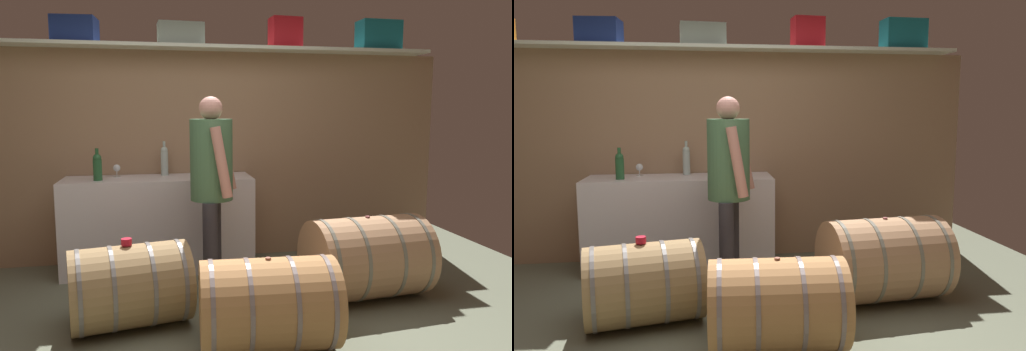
# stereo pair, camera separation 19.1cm
# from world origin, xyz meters

# --- Properties ---
(ground_plane) EXTENTS (6.57, 7.35, 0.02)m
(ground_plane) POSITION_xyz_m (0.00, 0.52, -0.01)
(ground_plane) COLOR #646A55
(back_wall_panel) EXTENTS (5.37, 0.10, 2.09)m
(back_wall_panel) POSITION_xyz_m (0.00, 2.07, 1.04)
(back_wall_panel) COLOR #9F7C5C
(back_wall_panel) RESTS_ON ground
(high_shelf_board) EXTENTS (4.94, 0.40, 0.03)m
(high_shelf_board) POSITION_xyz_m (0.00, 1.92, 2.10)
(high_shelf_board) COLOR silver
(high_shelf_board) RESTS_ON back_wall_panel
(toolcase_navy) EXTENTS (0.40, 0.33, 0.23)m
(toolcase_navy) POSITION_xyz_m (-0.97, 1.92, 2.23)
(toolcase_navy) COLOR navy
(toolcase_navy) RESTS_ON high_shelf_board
(toolcase_grey) EXTENTS (0.44, 0.29, 0.21)m
(toolcase_grey) POSITION_xyz_m (-0.02, 1.92, 2.22)
(toolcase_grey) COLOR gray
(toolcase_grey) RESTS_ON high_shelf_board
(toolcase_red) EXTENTS (0.32, 0.23, 0.29)m
(toolcase_red) POSITION_xyz_m (1.00, 1.92, 2.26)
(toolcase_red) COLOR red
(toolcase_red) RESTS_ON high_shelf_board
(toolcase_teal) EXTENTS (0.43, 0.26, 0.30)m
(toolcase_teal) POSITION_xyz_m (1.99, 1.92, 2.27)
(toolcase_teal) COLOR #177385
(toolcase_teal) RESTS_ON high_shelf_board
(work_cabinet) EXTENTS (1.75, 0.56, 0.88)m
(work_cabinet) POSITION_xyz_m (-0.26, 1.73, 0.44)
(work_cabinet) COLOR white
(work_cabinet) RESTS_ON ground
(wine_bottle_green) EXTENTS (0.08, 0.08, 0.29)m
(wine_bottle_green) POSITION_xyz_m (-0.80, 1.64, 1.01)
(wine_bottle_green) COLOR #285D34
(wine_bottle_green) RESTS_ON work_cabinet
(wine_bottle_clear) EXTENTS (0.07, 0.07, 0.33)m
(wine_bottle_clear) POSITION_xyz_m (-0.20, 1.89, 1.03)
(wine_bottle_clear) COLOR #AFC3BB
(wine_bottle_clear) RESTS_ON work_cabinet
(wine_glass) EXTENTS (0.07, 0.07, 0.12)m
(wine_glass) POSITION_xyz_m (-0.65, 1.86, 0.96)
(wine_glass) COLOR white
(wine_glass) RESTS_ON work_cabinet
(wine_barrel_near) EXTENTS (0.90, 0.72, 0.59)m
(wine_barrel_near) POSITION_xyz_m (-0.47, 0.50, 0.29)
(wine_barrel_near) COLOR #96764A
(wine_barrel_near) RESTS_ON ground
(wine_barrel_far) EXTENTS (1.00, 0.75, 0.67)m
(wine_barrel_far) POSITION_xyz_m (1.37, 0.67, 0.33)
(wine_barrel_far) COLOR tan
(wine_barrel_far) RESTS_ON ground
(wine_barrel_flank) EXTENTS (0.88, 0.63, 0.60)m
(wine_barrel_flank) POSITION_xyz_m (0.40, -0.02, 0.30)
(wine_barrel_flank) COLOR #AF7A46
(wine_barrel_flank) RESTS_ON ground
(tasting_cup) EXTENTS (0.07, 0.07, 0.05)m
(tasting_cup) POSITION_xyz_m (-0.48, 0.50, 0.61)
(tasting_cup) COLOR red
(tasting_cup) RESTS_ON wine_barrel_near
(winemaker_pouring) EXTENTS (0.41, 0.50, 1.62)m
(winemaker_pouring) POSITION_xyz_m (0.17, 1.01, 0.99)
(winemaker_pouring) COLOR #34333A
(winemaker_pouring) RESTS_ON ground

